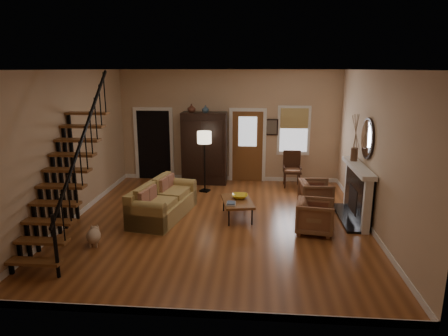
# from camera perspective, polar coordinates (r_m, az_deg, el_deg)

# --- Properties ---
(room) EXTENTS (7.00, 7.33, 3.30)m
(room) POSITION_cam_1_polar(r_m,az_deg,el_deg) (10.27, -2.24, 3.82)
(room) COLOR brown
(room) RESTS_ON ground
(staircase) EXTENTS (0.94, 2.80, 3.20)m
(staircase) POSITION_cam_1_polar(r_m,az_deg,el_deg) (8.03, -22.03, 0.59)
(staircase) COLOR brown
(staircase) RESTS_ON ground
(fireplace) EXTENTS (0.33, 1.95, 2.30)m
(fireplace) POSITION_cam_1_polar(r_m,az_deg,el_deg) (9.43, 18.75, -2.65)
(fireplace) COLOR black
(fireplace) RESTS_ON ground
(armoire) EXTENTS (1.30, 0.60, 2.10)m
(armoire) POSITION_cam_1_polar(r_m,az_deg,el_deg) (11.74, -2.79, 2.85)
(armoire) COLOR black
(armoire) RESTS_ON ground
(vase_a) EXTENTS (0.24, 0.24, 0.25)m
(vase_a) POSITION_cam_1_polar(r_m,az_deg,el_deg) (11.52, -4.67, 8.51)
(vase_a) COLOR #4C2619
(vase_a) RESTS_ON armoire
(vase_b) EXTENTS (0.20, 0.20, 0.21)m
(vase_b) POSITION_cam_1_polar(r_m,az_deg,el_deg) (11.46, -2.67, 8.42)
(vase_b) COLOR #334C60
(vase_b) RESTS_ON armoire
(sofa) EXTENTS (1.26, 2.20, 0.77)m
(sofa) POSITION_cam_1_polar(r_m,az_deg,el_deg) (9.25, -8.66, -4.65)
(sofa) COLOR #A98B4C
(sofa) RESTS_ON ground
(coffee_table) EXTENTS (0.84, 1.20, 0.42)m
(coffee_table) POSITION_cam_1_polar(r_m,az_deg,el_deg) (9.16, 1.90, -5.86)
(coffee_table) COLOR brown
(coffee_table) RESTS_ON ground
(bowl) EXTENTS (0.37, 0.37, 0.09)m
(bowl) POSITION_cam_1_polar(r_m,az_deg,el_deg) (9.21, 2.27, -4.06)
(bowl) COLOR gold
(bowl) RESTS_ON coffee_table
(books) EXTENTS (0.20, 0.27, 0.05)m
(books) POSITION_cam_1_polar(r_m,az_deg,el_deg) (8.80, 1.03, -5.07)
(books) COLOR beige
(books) RESTS_ON coffee_table
(armchair_left) EXTENTS (0.88, 0.86, 0.70)m
(armchair_left) POSITION_cam_1_polar(r_m,az_deg,el_deg) (8.51, 12.90, -6.80)
(armchair_left) COLOR brown
(armchair_left) RESTS_ON ground
(armchair_right) EXTENTS (0.81, 0.79, 0.70)m
(armchair_right) POSITION_cam_1_polar(r_m,az_deg,el_deg) (9.94, 12.97, -3.75)
(armchair_right) COLOR brown
(armchair_right) RESTS_ON ground
(floor_lamp) EXTENTS (0.49, 0.49, 1.68)m
(floor_lamp) POSITION_cam_1_polar(r_m,az_deg,el_deg) (10.92, -2.79, 0.87)
(floor_lamp) COLOR black
(floor_lamp) RESTS_ON ground
(side_chair) EXTENTS (0.54, 0.54, 1.02)m
(side_chair) POSITION_cam_1_polar(r_m,az_deg,el_deg) (11.61, 9.69, -0.19)
(side_chair) COLOR #391F12
(side_chair) RESTS_ON ground
(dog) EXTENTS (0.39, 0.52, 0.34)m
(dog) POSITION_cam_1_polar(r_m,az_deg,el_deg) (8.19, -18.12, -9.38)
(dog) COLOR #D1B08E
(dog) RESTS_ON ground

